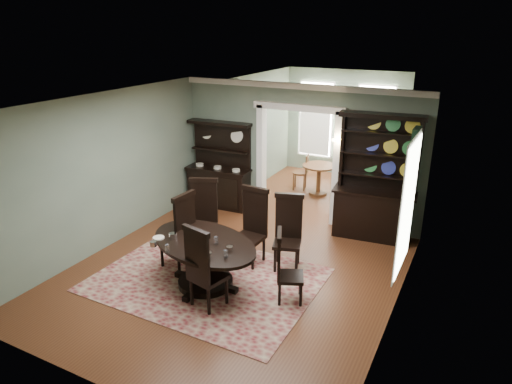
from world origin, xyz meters
TOP-DOWN VIEW (x-y plane):
  - room at (0.00, 0.04)m, footprint 5.51×6.01m
  - parlor at (0.00, 5.53)m, footprint 3.51×3.50m
  - doorway_trim at (0.00, 3.00)m, footprint 2.08×0.25m
  - right_window at (2.69, 0.93)m, footprint 0.15×1.47m
  - wall_sconce at (0.95, 2.85)m, footprint 0.27×0.21m
  - rug at (-0.30, -0.33)m, footprint 3.73×2.80m
  - dining_table at (-0.22, -0.47)m, footprint 2.46×2.46m
  - centerpiece at (-0.26, -0.57)m, footprint 1.48×0.95m
  - chair_far_left at (-0.97, 0.66)m, footprint 0.68×0.67m
  - chair_far_mid at (0.08, 0.67)m, footprint 0.55×0.53m
  - chair_far_right at (0.73, 0.79)m, footprint 0.62×0.61m
  - chair_end_left at (-0.93, -0.13)m, footprint 0.54×0.57m
  - chair_end_right at (1.13, -0.28)m, footprint 0.56×0.57m
  - chair_near at (0.12, -1.04)m, footprint 0.61×0.59m
  - sideboard at (-1.90, 2.76)m, footprint 1.58×0.64m
  - welsh_dresser at (1.81, 2.72)m, footprint 1.69×0.76m
  - parlor_table at (-0.03, 4.57)m, footprint 0.85×0.85m
  - parlor_chair_left at (-0.55, 4.74)m, footprint 0.43×0.42m
  - parlor_chair_right at (0.56, 4.60)m, footprint 0.46×0.45m

SIDE VIEW (x-z plane):
  - rug at x=-0.30m, z-range 0.00..0.01m
  - parlor_chair_left at x=-0.55m, z-range 0.03..0.99m
  - parlor_table at x=-0.03m, z-range 0.12..0.91m
  - parlor_chair_right at x=0.56m, z-range 0.04..1.09m
  - dining_table at x=-0.22m, z-range 0.16..0.98m
  - chair_end_right at x=1.13m, z-range 0.03..1.23m
  - sideboard at x=-1.90m, z-range -0.31..1.74m
  - chair_far_right at x=0.73m, z-range 0.03..1.40m
  - chair_near at x=0.12m, z-range 0.04..1.42m
  - chair_far_mid at x=0.08m, z-range 0.04..1.45m
  - chair_far_left at x=-0.97m, z-range 0.04..1.47m
  - chair_end_left at x=-0.93m, z-range 0.04..1.47m
  - centerpiece at x=-0.26m, z-range 0.77..1.01m
  - welsh_dresser at x=1.81m, z-range -0.35..2.21m
  - parlor at x=0.00m, z-range 0.01..3.02m
  - room at x=0.00m, z-range 0.07..3.08m
  - right_window at x=2.69m, z-range 0.54..2.66m
  - doorway_trim at x=0.00m, z-range 0.33..2.90m
  - wall_sconce at x=0.95m, z-range 1.79..1.99m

